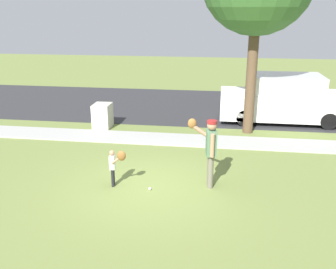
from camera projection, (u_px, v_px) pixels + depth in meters
ground_plane at (168, 141)px, 12.92m from camera, size 48.00×48.00×0.00m
sidewalk_strip at (169, 139)px, 13.00m from camera, size 36.00×1.20×0.06m
road_surface at (183, 105)px, 17.70m from camera, size 36.00×6.80×0.02m
person_adult at (209, 146)px, 9.29m from camera, size 0.76×0.62×1.76m
person_child at (115, 163)px, 9.40m from camera, size 0.48×0.37×1.02m
baseball at (150, 189)px, 9.41m from camera, size 0.07×0.07×0.07m
utility_cabinet at (103, 116)px, 14.29m from camera, size 0.64×0.77×0.92m
parked_van_white at (284, 100)px, 14.87m from camera, size 5.00×1.95×1.88m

